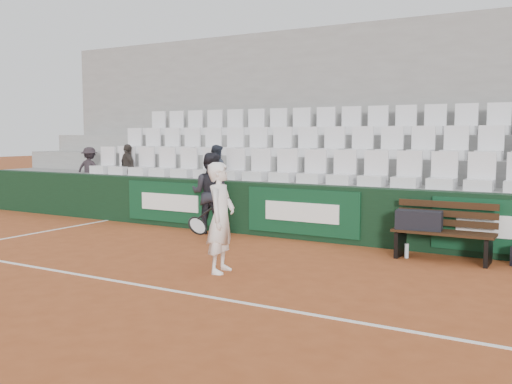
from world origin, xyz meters
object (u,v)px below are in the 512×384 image
tennis_player (221,218)px  ball_kid (210,193)px  spectator_b (128,149)px  spectator_a (89,150)px  spectator_c (217,151)px  bench_left (443,246)px  water_bottle_near (407,251)px  sports_bag_left (419,220)px

tennis_player → ball_kid: 3.20m
ball_kid → spectator_b: 3.10m
spectator_a → spectator_c: (3.69, 0.00, 0.05)m
tennis_player → ball_kid: ball_kid is taller
bench_left → ball_kid: ball_kid is taller
water_bottle_near → sports_bag_left: bearing=27.6°
bench_left → ball_kid: (-4.45, 0.25, 0.56)m
bench_left → tennis_player: bearing=-137.5°
bench_left → sports_bag_left: (-0.36, -0.03, 0.37)m
tennis_player → ball_kid: (-1.93, 2.55, 0.02)m
water_bottle_near → tennis_player: bearing=-132.2°
tennis_player → spectator_c: spectator_c is taller
sports_bag_left → spectator_b: bearing=170.9°
spectator_c → bench_left: bearing=-172.9°
tennis_player → spectator_c: 4.20m
sports_bag_left → ball_kid: (-4.08, 0.27, 0.19)m
bench_left → spectator_a: 8.71m
tennis_player → spectator_b: (-4.81, 3.39, 0.81)m
tennis_player → water_bottle_near: bearing=47.8°
spectator_c → ball_kid: bearing=135.5°
tennis_player → spectator_a: spectator_a is taller
sports_bag_left → water_bottle_near: bearing=-152.4°
bench_left → spectator_b: (-7.32, 1.09, 1.35)m
bench_left → tennis_player: 3.45m
tennis_player → spectator_a: (-6.03, 3.39, 0.76)m
ball_kid → spectator_c: size_ratio=1.36×
ball_kid → spectator_a: size_ratio=1.48×
sports_bag_left → ball_kid: ball_kid is taller
spectator_b → bench_left: bearing=-165.4°
sports_bag_left → bench_left: bearing=4.2°
spectator_b → water_bottle_near: bearing=-166.9°
ball_kid → spectator_c: bearing=-79.2°
ball_kid → bench_left: bearing=161.9°
sports_bag_left → spectator_a: 8.31m
spectator_b → sports_bag_left: bearing=-166.1°
spectator_a → spectator_b: (1.23, 0.00, 0.04)m
spectator_a → spectator_b: spectator_b is taller
ball_kid → spectator_c: spectator_c is taller
ball_kid → sports_bag_left: bearing=161.2°
sports_bag_left → tennis_player: 3.14m
spectator_a → spectator_c: spectator_c is taller
water_bottle_near → spectator_a: (-8.03, 1.20, 1.42)m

